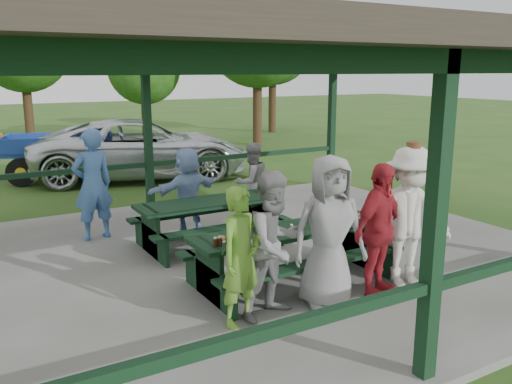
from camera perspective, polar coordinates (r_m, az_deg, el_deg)
ground at (r=8.44m, az=-2.23°, el=-7.58°), size 90.00×90.00×0.00m
concrete_slab at (r=8.42m, az=-2.23°, el=-7.27°), size 10.00×8.00×0.10m
pavilion_structure at (r=7.92m, az=-2.43°, el=14.45°), size 10.60×8.60×3.24m
picnic_table_near at (r=7.39m, az=3.72°, el=-5.83°), size 2.81×1.39×0.75m
picnic_table_far at (r=8.93m, az=-5.02°, el=-2.67°), size 2.35×1.39×0.75m
table_setting at (r=7.38m, az=4.54°, el=-3.41°), size 2.51×0.45×0.10m
contestant_green at (r=6.07m, az=-1.55°, el=-6.85°), size 0.67×0.54×1.60m
contestant_grey_left at (r=6.26m, az=2.01°, el=-5.57°), size 0.97×0.84×1.73m
contestant_grey_mid at (r=6.54m, az=7.69°, el=-4.22°), size 1.04×0.82×1.87m
contestant_red at (r=7.00m, az=12.81°, el=-3.97°), size 1.08×0.70×1.72m
contestant_white_fedora at (r=7.41m, az=15.83°, el=-2.53°), size 1.36×1.00×1.93m
spectator_lblue at (r=9.47m, az=-7.21°, el=0.08°), size 1.50×0.79×1.54m
spectator_blue at (r=9.52m, az=-16.82°, el=0.76°), size 0.75×0.55×1.89m
spectator_grey at (r=10.23m, az=-0.45°, el=1.03°), size 0.78×0.64×1.51m
pickup_truck at (r=15.26m, az=-11.93°, el=4.49°), size 6.38×4.21×1.63m
farm_trailer at (r=15.62m, az=-19.91°, el=3.60°), size 3.78×2.31×1.32m
tree_left at (r=23.64m, az=-23.37°, el=13.92°), size 3.62×3.62×5.66m
tree_mid at (r=22.04m, az=-11.71°, el=12.62°), size 2.83×2.83×4.42m
tree_right at (r=21.49m, az=0.15°, el=16.11°), size 3.96×3.96×6.19m
tree_far_right at (r=26.10m, az=1.76°, el=15.44°), size 3.93×3.93×6.14m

